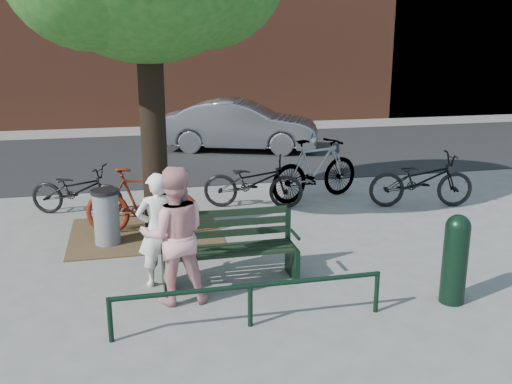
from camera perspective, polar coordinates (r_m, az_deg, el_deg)
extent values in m
plane|color=gray|center=(7.57, -2.56, -9.00)|extent=(90.00, 90.00, 0.00)
cube|color=brown|center=(9.51, -10.96, -4.04)|extent=(2.40, 2.00, 0.02)
cube|color=black|center=(15.65, -8.28, 3.65)|extent=(40.00, 7.00, 0.01)
cube|color=black|center=(7.39, -9.07, -7.91)|extent=(0.06, 0.52, 0.45)
cube|color=black|center=(7.44, -9.34, -4.07)|extent=(0.06, 0.06, 0.44)
cylinder|color=black|center=(7.14, -9.14, -5.22)|extent=(0.04, 0.36, 0.04)
cube|color=black|center=(7.66, 3.65, -6.87)|extent=(0.06, 0.52, 0.45)
cube|color=black|center=(7.71, 3.22, -3.18)|extent=(0.06, 0.06, 0.44)
cylinder|color=black|center=(7.43, 3.92, -4.26)|extent=(0.04, 0.36, 0.04)
cube|color=black|center=(7.39, -2.60, -5.81)|extent=(1.64, 0.46, 0.04)
cube|color=black|center=(7.51, -2.95, -3.13)|extent=(1.64, 0.03, 0.47)
cylinder|color=black|center=(6.28, -14.39, -12.29)|extent=(0.06, 0.06, 0.50)
cylinder|color=black|center=(6.39, -0.58, -11.26)|extent=(0.06, 0.06, 0.50)
cylinder|color=black|center=(6.84, 11.96, -9.76)|extent=(0.06, 0.06, 0.50)
cylinder|color=black|center=(6.30, -0.59, -9.38)|extent=(3.00, 0.06, 0.06)
cylinder|color=black|center=(9.08, -10.29, 7.37)|extent=(0.40, 0.40, 3.80)
imported|color=white|center=(7.34, -9.79, -3.76)|extent=(0.60, 0.45, 1.49)
imported|color=pink|center=(6.83, -8.17, -4.32)|extent=(0.83, 0.66, 1.67)
cylinder|color=black|center=(7.24, 19.23, -6.90)|extent=(0.30, 0.30, 0.96)
sphere|color=black|center=(7.09, 19.57, -3.31)|extent=(0.30, 0.30, 0.30)
cylinder|color=gray|center=(9.04, -14.72, -2.63)|extent=(0.39, 0.39, 0.81)
cylinder|color=black|center=(8.92, -14.91, 0.04)|extent=(0.43, 0.43, 0.06)
imported|color=black|center=(10.72, -17.47, 0.17)|extent=(1.81, 1.15, 0.90)
imported|color=#611C0D|center=(9.35, -11.32, -0.92)|extent=(1.91, 0.90, 1.10)
imported|color=black|center=(10.64, -0.28, 1.00)|extent=(1.97, 1.15, 0.98)
imported|color=gray|center=(11.21, 5.96, 2.29)|extent=(2.10, 1.18, 1.22)
imported|color=black|center=(11.14, 16.19, 1.16)|extent=(2.05, 1.05, 1.03)
imported|color=slate|center=(16.08, -1.56, 6.64)|extent=(4.55, 2.92, 1.42)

